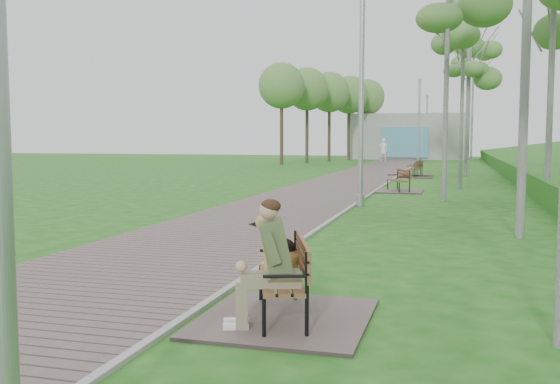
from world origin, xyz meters
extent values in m
plane|color=#195712|center=(0.00, 0.00, 0.00)|extent=(120.00, 120.00, 0.00)
cube|color=#665753|center=(-1.75, 21.50, 0.02)|extent=(3.50, 67.00, 0.04)
cube|color=#999993|center=(0.00, 21.50, 0.03)|extent=(0.10, 67.00, 0.05)
cube|color=#9E9E99|center=(-1.50, 51.00, 2.00)|extent=(10.00, 5.00, 4.00)
cube|color=#4F98B0|center=(-1.50, 48.40, 1.50)|extent=(4.00, 0.20, 2.60)
cube|color=#665753|center=(1.00, 0.04, 0.02)|extent=(1.71, 1.91, 0.04)
cube|color=brown|center=(0.95, 0.04, 0.43)|extent=(0.86, 1.49, 0.04)
cube|color=brown|center=(1.17, 0.12, 0.69)|extent=(0.49, 1.37, 0.31)
cube|color=#665753|center=(0.83, 16.01, 0.02)|extent=(1.57, 1.74, 0.04)
cube|color=brown|center=(0.78, 16.01, 0.39)|extent=(0.90, 1.35, 0.03)
cube|color=brown|center=(0.97, 16.09, 0.63)|extent=(0.57, 1.21, 0.29)
cube|color=#665753|center=(0.88, 24.43, 0.02)|extent=(1.57, 1.75, 0.04)
cube|color=brown|center=(0.83, 24.43, 0.39)|extent=(0.68, 1.36, 0.03)
cube|color=brown|center=(1.04, 24.38, 0.63)|extent=(0.33, 1.28, 0.29)
cube|color=#665753|center=(0.83, 25.50, 0.02)|extent=(1.60, 1.77, 0.04)
cube|color=brown|center=(0.78, 25.50, 0.40)|extent=(0.50, 1.36, 0.04)
cube|color=brown|center=(1.00, 25.49, 0.64)|extent=(0.13, 1.33, 0.29)
cylinder|color=#A0A3A8|center=(0.19, 10.91, 0.17)|extent=(0.23, 0.23, 0.34)
cylinder|color=#A0A3A8|center=(0.19, 10.91, 2.86)|extent=(0.14, 0.14, 5.71)
cylinder|color=#A0A3A8|center=(0.36, 36.32, 0.17)|extent=(0.22, 0.22, 0.33)
cylinder|color=#A0A3A8|center=(0.36, 36.32, 2.79)|extent=(0.13, 0.13, 5.58)
cylinder|color=#A0A3A8|center=(0.36, 36.32, 5.64)|extent=(0.20, 0.20, 0.28)
cylinder|color=#A0A3A8|center=(0.34, 48.63, 0.16)|extent=(0.21, 0.21, 0.32)
cylinder|color=#A0A3A8|center=(0.34, 48.63, 2.66)|extent=(0.13, 0.13, 5.31)
cylinder|color=#A0A3A8|center=(0.34, 48.63, 5.36)|extent=(0.19, 0.19, 0.27)
imported|color=white|center=(-2.72, 43.14, 0.94)|extent=(0.73, 0.53, 1.87)
cylinder|color=silver|center=(3.88, 6.38, 4.01)|extent=(0.17, 0.17, 8.01)
cylinder|color=silver|center=(2.38, 13.11, 3.77)|extent=(0.17, 0.17, 7.55)
cylinder|color=silver|center=(5.13, 12.34, 3.66)|extent=(0.16, 0.16, 7.32)
cylinder|color=silver|center=(2.88, 17.93, 4.09)|extent=(0.16, 0.16, 8.17)
ellipsoid|color=#619146|center=(2.88, 17.93, 6.70)|extent=(2.37, 2.37, 3.60)
cylinder|color=silver|center=(3.21, 25.23, 3.47)|extent=(0.16, 0.16, 6.95)
ellipsoid|color=#619146|center=(3.21, 25.23, 5.70)|extent=(2.33, 2.33, 3.06)
cylinder|color=silver|center=(3.41, 33.13, 5.49)|extent=(0.20, 0.20, 10.98)
ellipsoid|color=#619146|center=(3.41, 33.13, 9.01)|extent=(2.87, 2.87, 4.83)
cylinder|color=silver|center=(4.03, 49.27, 5.23)|extent=(0.20, 0.20, 10.46)
ellipsoid|color=#619146|center=(4.03, 49.27, 8.58)|extent=(2.92, 2.92, 4.60)
camera|label=1|loc=(2.66, -6.07, 1.89)|focal=40.00mm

